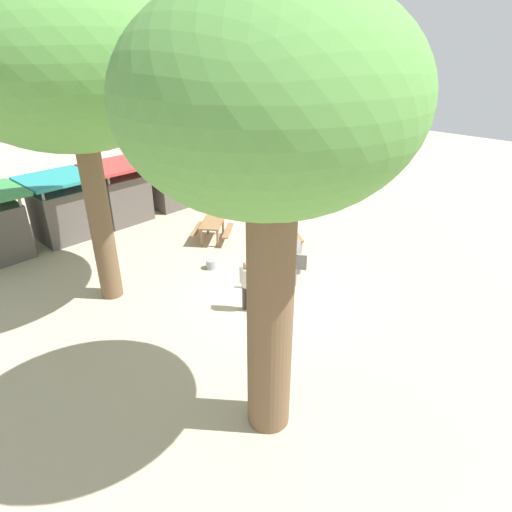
% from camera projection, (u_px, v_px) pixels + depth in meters
% --- Properties ---
extents(ground_plane, '(60.00, 60.00, 0.00)m').
position_uv_depth(ground_plane, '(268.00, 298.00, 13.50)').
color(ground_plane, '#BAA88C').
extents(elephant, '(2.07, 1.78, 1.48)m').
position_uv_depth(elephant, '(288.00, 256.00, 13.99)').
color(elephant, slate).
rests_on(elephant, ground_plane).
extents(person_handler, '(0.32, 0.51, 1.62)m').
position_uv_depth(person_handler, '(247.00, 282.00, 12.48)').
color(person_handler, '#3F3833').
rests_on(person_handler, ground_plane).
extents(shade_tree_main, '(6.40, 5.87, 9.08)m').
position_uv_depth(shade_tree_main, '(72.00, 60.00, 10.63)').
color(shade_tree_main, brown).
rests_on(shade_tree_main, ground_plane).
extents(shade_tree_secondary, '(4.82, 4.42, 8.14)m').
position_uv_depth(shade_tree_secondary, '(274.00, 114.00, 6.42)').
color(shade_tree_secondary, brown).
rests_on(shade_tree_secondary, ground_plane).
extents(wooden_bench, '(1.13, 1.37, 0.88)m').
position_uv_depth(wooden_bench, '(292.00, 234.00, 16.69)').
color(wooden_bench, olive).
rests_on(wooden_bench, ground_plane).
extents(picnic_table_near, '(2.09, 2.08, 0.78)m').
position_uv_depth(picnic_table_near, '(212.00, 226.00, 17.10)').
color(picnic_table_near, olive).
rests_on(picnic_table_near, ground_plane).
extents(market_stall_teal, '(2.50, 2.50, 2.52)m').
position_uv_depth(market_stall_teal, '(63.00, 211.00, 17.09)').
color(market_stall_teal, '#59514C').
rests_on(market_stall_teal, ground_plane).
extents(market_stall_red, '(2.50, 2.50, 2.52)m').
position_uv_depth(market_stall_red, '(121.00, 195.00, 18.78)').
color(market_stall_red, '#59514C').
rests_on(market_stall_red, ground_plane).
extents(market_stall_orange, '(2.50, 2.50, 2.52)m').
position_uv_depth(market_stall_orange, '(170.00, 182.00, 20.48)').
color(market_stall_orange, '#59514C').
rests_on(market_stall_orange, ground_plane).
extents(feed_bucket, '(0.36, 0.36, 0.32)m').
position_uv_depth(feed_bucket, '(211.00, 264.00, 15.16)').
color(feed_bucket, gray).
rests_on(feed_bucket, ground_plane).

